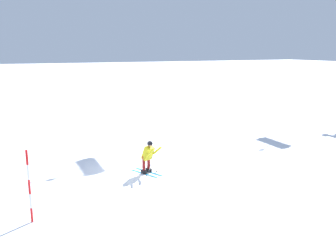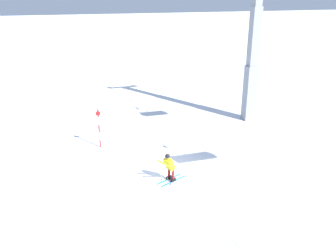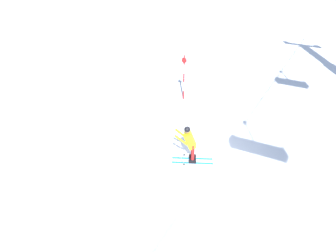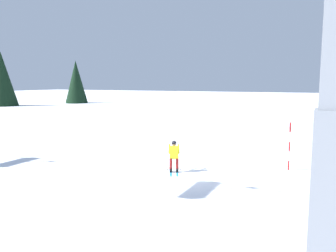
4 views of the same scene
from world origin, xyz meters
name	(u,v)px [view 1 (image 1 of 4)]	position (x,y,z in m)	size (l,w,h in m)	color
ground_plane	(124,173)	(0.00, 0.00, 0.00)	(260.00, 260.00, 0.00)	white
skier_carving_main	(148,155)	(0.97, -0.57, 0.87)	(1.13, 1.61, 1.63)	#198CCC
trail_marker_pole	(29,184)	(-4.09, -3.29, 1.28)	(0.07, 0.28, 2.39)	red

